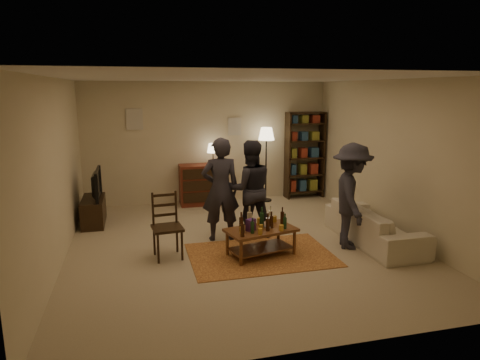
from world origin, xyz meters
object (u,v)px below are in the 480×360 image
object	(u,v)px
sofa	(374,225)
person_by_sofa	(352,196)
person_left	(220,190)
person_right	(250,189)
tv_stand	(93,204)
bookshelf	(305,154)
dresser	(203,183)
dining_chair	(166,223)
floor_lamp	(266,139)
coffee_table	(261,231)

from	to	relation	value
sofa	person_by_sofa	bearing A→B (deg)	101.40
person_left	person_right	world-z (taller)	person_left
tv_stand	bookshelf	distance (m)	4.84
dresser	person_right	distance (m)	2.38
bookshelf	person_right	xyz separation A→B (m)	(-1.99, -2.38, -0.19)
dresser	person_right	world-z (taller)	person_right
person_right	dining_chair	bearing A→B (deg)	24.24
dresser	bookshelf	size ratio (longest dim) A/B	0.67
dresser	person_by_sofa	world-z (taller)	person_by_sofa
dresser	person_left	size ratio (longest dim) A/B	0.77
dining_chair	person_by_sofa	distance (m)	2.95
tv_stand	person_by_sofa	distance (m)	4.76
dining_chair	tv_stand	world-z (taller)	tv_stand
dining_chair	person_by_sofa	xyz separation A→B (m)	(2.92, -0.32, 0.32)
floor_lamp	person_left	size ratio (longest dim) A/B	0.96
person_by_sofa	person_right	bearing A→B (deg)	76.51
tv_stand	bookshelf	xyz separation A→B (m)	(4.69, 0.98, 0.65)
person_by_sofa	tv_stand	bearing A→B (deg)	79.58
dining_chair	person_by_sofa	world-z (taller)	person_by_sofa
dresser	sofa	world-z (taller)	dresser
floor_lamp	person_by_sofa	size ratio (longest dim) A/B	0.99
person_left	person_by_sofa	world-z (taller)	person_left
coffee_table	person_left	xyz separation A→B (m)	(-0.45, 0.86, 0.49)
sofa	dining_chair	bearing A→B (deg)	86.33
bookshelf	person_left	bearing A→B (deg)	-136.02
tv_stand	person_by_sofa	xyz separation A→B (m)	(4.14, -2.30, 0.47)
coffee_table	person_by_sofa	distance (m)	1.58
person_right	sofa	bearing A→B (deg)	160.11
sofa	floor_lamp	bearing A→B (deg)	17.15
floor_lamp	person_by_sofa	xyz separation A→B (m)	(0.44, -3.15, -0.58)
bookshelf	person_left	distance (m)	3.49
sofa	person_right	size ratio (longest dim) A/B	1.23
dining_chair	sofa	bearing A→B (deg)	-9.86
sofa	person_left	bearing A→B (deg)	72.95
floor_lamp	sofa	size ratio (longest dim) A/B	0.81
floor_lamp	sofa	world-z (taller)	floor_lamp
coffee_table	floor_lamp	distance (m)	3.49
tv_stand	sofa	distance (m)	5.14
dining_chair	bookshelf	size ratio (longest dim) A/B	0.51
dresser	person_by_sofa	distance (m)	3.75
tv_stand	sofa	size ratio (longest dim) A/B	0.51
tv_stand	person_by_sofa	world-z (taller)	person_by_sofa
dining_chair	sofa	world-z (taller)	dining_chair
bookshelf	person_left	world-z (taller)	bookshelf
dresser	coffee_table	bearing A→B (deg)	-83.31
bookshelf	floor_lamp	xyz separation A→B (m)	(-0.99, -0.13, 0.40)
dining_chair	dresser	world-z (taller)	dresser
coffee_table	bookshelf	world-z (taller)	bookshelf
tv_stand	floor_lamp	bearing A→B (deg)	12.93
dining_chair	person_by_sofa	bearing A→B (deg)	-12.45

